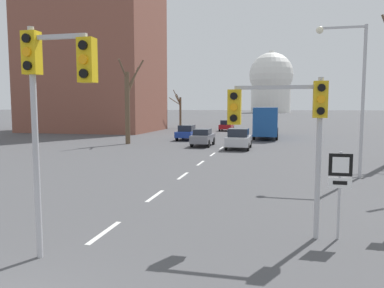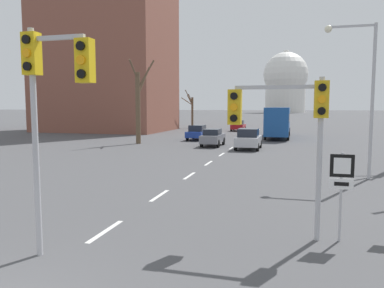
{
  "view_description": "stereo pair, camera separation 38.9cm",
  "coord_description": "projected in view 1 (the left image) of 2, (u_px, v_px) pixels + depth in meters",
  "views": [
    {
      "loc": [
        4.76,
        -4.54,
        3.56
      ],
      "look_at": [
        2.46,
        5.42,
        2.54
      ],
      "focal_mm": 35.0,
      "sensor_mm": 36.0,
      "label": 1
    },
    {
      "loc": [
        5.14,
        -4.45,
        3.56
      ],
      "look_at": [
        2.46,
        5.42,
        2.54
      ],
      "focal_mm": 35.0,
      "sensor_mm": 36.0,
      "label": 2
    }
  ],
  "objects": [
    {
      "name": "lane_stripe_5",
      "position": [
        221.0,
        148.0,
        32.46
      ],
      "size": [
        0.16,
        2.0,
        0.01
      ],
      "primitive_type": "cube",
      "color": "silver",
      "rests_on": "ground_plane"
    },
    {
      "name": "lane_stripe_9",
      "position": [
        241.0,
        134.0,
        49.91
      ],
      "size": [
        0.16,
        2.0,
        0.01
      ],
      "primitive_type": "cube",
      "color": "silver",
      "rests_on": "ground_plane"
    },
    {
      "name": "lane_stripe_1",
      "position": [
        155.0,
        196.0,
        15.01
      ],
      "size": [
        0.16,
        2.0,
        0.01
      ],
      "primitive_type": "cube",
      "color": "silver",
      "rests_on": "ground_plane"
    },
    {
      "name": "apartment_block_left",
      "position": [
        94.0,
        42.0,
        54.8
      ],
      "size": [
        18.0,
        14.0,
        25.95
      ],
      "primitive_type": "cube",
      "color": "brown",
      "rests_on": "ground_plane"
    },
    {
      "name": "bare_tree_left_near",
      "position": [
        180.0,
        110.0,
        62.77
      ],
      "size": [
        2.14,
        3.58,
        6.39
      ],
      "color": "brown",
      "rests_on": "ground_plane"
    },
    {
      "name": "city_bus",
      "position": [
        267.0,
        120.0,
        43.32
      ],
      "size": [
        2.66,
        10.8,
        3.48
      ],
      "color": "#19478C",
      "rests_on": "ground_plane"
    },
    {
      "name": "lane_stripe_11",
      "position": [
        247.0,
        130.0,
        58.64
      ],
      "size": [
        0.16,
        2.0,
        0.01
      ],
      "primitive_type": "cube",
      "color": "silver",
      "rests_on": "ground_plane"
    },
    {
      "name": "capitol_dome",
      "position": [
        271.0,
        83.0,
        222.27
      ],
      "size": [
        25.8,
        25.8,
        36.44
      ],
      "color": "silver",
      "rests_on": "ground_plane"
    },
    {
      "name": "street_lamp_right",
      "position": [
        353.0,
        83.0,
        18.45
      ],
      "size": [
        2.4,
        0.36,
        7.54
      ],
      "color": "#B2B2B7",
      "rests_on": "ground_plane"
    },
    {
      "name": "lane_stripe_3",
      "position": [
        201.0,
        163.0,
        23.73
      ],
      "size": [
        0.16,
        2.0,
        0.01
      ],
      "primitive_type": "cube",
      "color": "silver",
      "rests_on": "ground_plane"
    },
    {
      "name": "lane_stripe_2",
      "position": [
        183.0,
        176.0,
        19.37
      ],
      "size": [
        0.16,
        2.0,
        0.01
      ],
      "primitive_type": "cube",
      "color": "silver",
      "rests_on": "ground_plane"
    },
    {
      "name": "route_sign_post",
      "position": [
        340.0,
        180.0,
        9.94
      ],
      "size": [
        0.6,
        0.08,
        2.38
      ],
      "color": "#B2B2B7",
      "rests_on": "ground_plane"
    },
    {
      "name": "sedan_near_right",
      "position": [
        226.0,
        125.0,
        55.46
      ],
      "size": [
        1.89,
        3.81,
        1.6
      ],
      "color": "maroon",
      "rests_on": "ground_plane"
    },
    {
      "name": "lane_stripe_8",
      "position": [
        238.0,
        136.0,
        45.55
      ],
      "size": [
        0.16,
        2.0,
        0.01
      ],
      "primitive_type": "cube",
      "color": "silver",
      "rests_on": "ground_plane"
    },
    {
      "name": "lane_stripe_4",
      "position": [
        213.0,
        154.0,
        28.1
      ],
      "size": [
        0.16,
        2.0,
        0.01
      ],
      "primitive_type": "cube",
      "color": "silver",
      "rests_on": "ground_plane"
    },
    {
      "name": "sedan_near_left",
      "position": [
        187.0,
        132.0,
        40.28
      ],
      "size": [
        1.82,
        4.15,
        1.61
      ],
      "color": "navy",
      "rests_on": "ground_plane"
    },
    {
      "name": "traffic_signal_near_right",
      "position": [
        288.0,
        117.0,
        10.02
      ],
      "size": [
        2.61,
        0.34,
        4.33
      ],
      "color": "#B2B2B7",
      "rests_on": "ground_plane"
    },
    {
      "name": "lane_stripe_10",
      "position": [
        244.0,
        131.0,
        54.27
      ],
      "size": [
        0.16,
        2.0,
        0.01
      ],
      "primitive_type": "cube",
      "color": "silver",
      "rests_on": "ground_plane"
    },
    {
      "name": "bare_tree_left_far",
      "position": [
        128.0,
        104.0,
        35.75
      ],
      "size": [
        1.85,
        3.44,
        8.01
      ],
      "color": "brown",
      "rests_on": "ground_plane"
    },
    {
      "name": "sedan_mid_centre",
      "position": [
        203.0,
        137.0,
        34.02
      ],
      "size": [
        1.68,
        4.13,
        1.57
      ],
      "color": "slate",
      "rests_on": "ground_plane"
    },
    {
      "name": "lane_stripe_0",
      "position": [
        104.0,
        232.0,
        10.64
      ],
      "size": [
        0.16,
        2.0,
        0.01
      ],
      "primitive_type": "cube",
      "color": "silver",
      "rests_on": "ground_plane"
    },
    {
      "name": "lane_stripe_7",
      "position": [
        234.0,
        139.0,
        41.19
      ],
      "size": [
        0.16,
        2.0,
        0.01
      ],
      "primitive_type": "cube",
      "color": "silver",
      "rests_on": "ground_plane"
    },
    {
      "name": "lane_stripe_6",
      "position": [
        228.0,
        143.0,
        36.82
      ],
      "size": [
        0.16,
        2.0,
        0.01
      ],
      "primitive_type": "cube",
      "color": "silver",
      "rests_on": "ground_plane"
    },
    {
      "name": "sedan_far_left",
      "position": [
        239.0,
        139.0,
        31.54
      ],
      "size": [
        1.97,
        4.04,
        1.75
      ],
      "color": "#B7B7BC",
      "rests_on": "ground_plane"
    },
    {
      "name": "traffic_signal_centre_tall",
      "position": [
        51.0,
        85.0,
        8.38
      ],
      "size": [
        1.73,
        0.34,
        5.35
      ],
      "color": "#B2B2B7",
      "rests_on": "ground_plane"
    }
  ]
}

